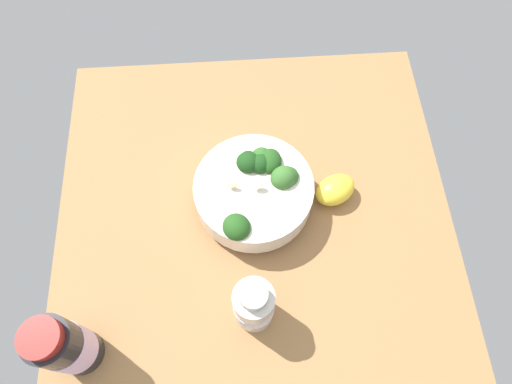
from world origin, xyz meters
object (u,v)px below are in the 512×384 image
object	(u,v)px
bowl_of_broccoli	(257,190)
bottle_short	(254,305)
lemon_wedge	(335,190)
bottle_tall	(65,346)

from	to	relation	value
bowl_of_broccoli	bottle_short	size ratio (longest dim) A/B	1.56
lemon_wedge	bottle_tall	size ratio (longest dim) A/B	0.44
bowl_of_broccoli	bottle_tall	size ratio (longest dim) A/B	1.24
bottle_tall	bottle_short	world-z (taller)	bottle_tall
lemon_wedge	bottle_short	size ratio (longest dim) A/B	0.56
bowl_of_broccoli	lemon_wedge	world-z (taller)	bowl_of_broccoli
bottle_tall	lemon_wedge	bearing A→B (deg)	-150.27
bowl_of_broccoli	bottle_tall	world-z (taller)	bottle_tall
bottle_short	bowl_of_broccoli	bearing A→B (deg)	-95.13
bowl_of_broccoli	bottle_short	bearing A→B (deg)	84.87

